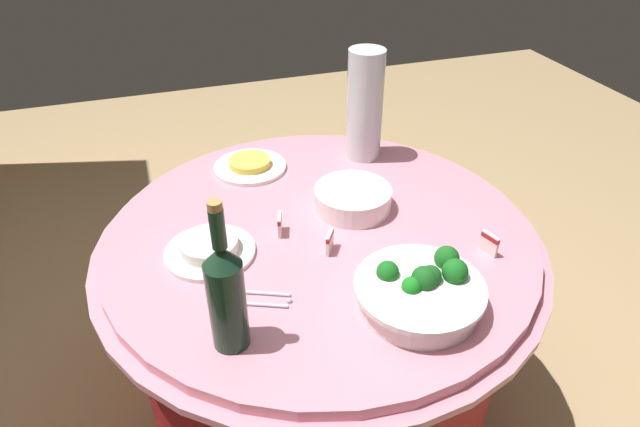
# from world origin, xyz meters

# --- Properties ---
(ground_plane) EXTENTS (6.00, 6.00, 0.00)m
(ground_plane) POSITION_xyz_m (0.00, 0.00, 0.00)
(ground_plane) COLOR tan
(buffet_table) EXTENTS (1.16, 1.16, 0.74)m
(buffet_table) POSITION_xyz_m (0.00, 0.00, 0.38)
(buffet_table) COLOR maroon
(buffet_table) RESTS_ON ground_plane
(broccoli_bowl) EXTENTS (0.28, 0.28, 0.11)m
(broccoli_bowl) POSITION_xyz_m (-0.33, -0.12, 0.78)
(broccoli_bowl) COLOR white
(broccoli_bowl) RESTS_ON buffet_table
(plate_stack) EXTENTS (0.21, 0.21, 0.06)m
(plate_stack) POSITION_xyz_m (0.07, -0.12, 0.77)
(plate_stack) COLOR white
(plate_stack) RESTS_ON buffet_table
(wine_bottle) EXTENTS (0.07, 0.07, 0.34)m
(wine_bottle) POSITION_xyz_m (-0.31, 0.29, 0.87)
(wine_bottle) COLOR #183624
(wine_bottle) RESTS_ON buffet_table
(decorative_fruit_vase) EXTENTS (0.11, 0.11, 0.34)m
(decorative_fruit_vase) POSITION_xyz_m (0.34, -0.26, 0.89)
(decorative_fruit_vase) COLOR silver
(decorative_fruit_vase) RESTS_ON buffet_table
(serving_tongs) EXTENTS (0.11, 0.16, 0.01)m
(serving_tongs) POSITION_xyz_m (-0.21, 0.21, 0.74)
(serving_tongs) COLOR silver
(serving_tongs) RESTS_ON buffet_table
(food_plate_fried_egg) EXTENTS (0.22, 0.22, 0.03)m
(food_plate_fried_egg) POSITION_xyz_m (0.37, 0.10, 0.75)
(food_plate_fried_egg) COLOR white
(food_plate_fried_egg) RESTS_ON buffet_table
(food_plate_rice) EXTENTS (0.22, 0.22, 0.04)m
(food_plate_rice) POSITION_xyz_m (-0.01, 0.29, 0.76)
(food_plate_rice) COLOR white
(food_plate_rice) RESTS_ON buffet_table
(label_placard_front) EXTENTS (0.05, 0.02, 0.05)m
(label_placard_front) POSITION_xyz_m (-0.22, -0.36, 0.77)
(label_placard_front) COLOR white
(label_placard_front) RESTS_ON buffet_table
(label_placard_mid) EXTENTS (0.05, 0.03, 0.05)m
(label_placard_mid) POSITION_xyz_m (-0.09, 0.01, 0.77)
(label_placard_mid) COLOR white
(label_placard_mid) RESTS_ON buffet_table
(label_placard_rear) EXTENTS (0.05, 0.02, 0.05)m
(label_placard_rear) POSITION_xyz_m (0.02, 0.10, 0.77)
(label_placard_rear) COLOR white
(label_placard_rear) RESTS_ON buffet_table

